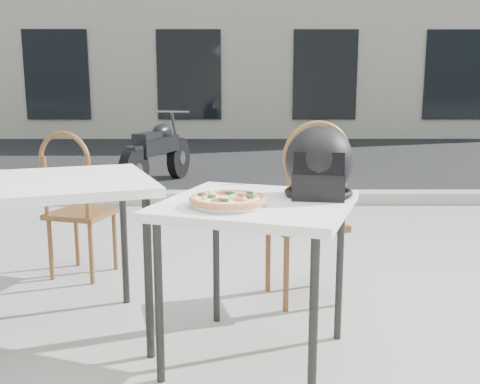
{
  "coord_description": "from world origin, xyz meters",
  "views": [
    {
      "loc": [
        -0.51,
        -2.67,
        1.18
      ],
      "look_at": [
        -0.49,
        -0.51,
        0.78
      ],
      "focal_mm": 40.0,
      "sensor_mm": 36.0,
      "label": 1
    }
  ],
  "objects_px": {
    "pizza": "(228,199)",
    "motorcycle": "(158,154)",
    "plate": "(228,204)",
    "cafe_table_side": "(59,194)",
    "helmet": "(319,165)",
    "cafe_table_main": "(257,215)",
    "cafe_chair_main": "(309,203)",
    "cafe_chair_side": "(75,197)"
  },
  "relations": [
    {
      "from": "helmet",
      "to": "cafe_chair_side",
      "type": "xyz_separation_m",
      "value": [
        -1.38,
        0.98,
        -0.33
      ]
    },
    {
      "from": "plate",
      "to": "helmet",
      "type": "xyz_separation_m",
      "value": [
        0.4,
        0.22,
        0.13
      ]
    },
    {
      "from": "plate",
      "to": "cafe_chair_side",
      "type": "xyz_separation_m",
      "value": [
        -0.98,
        1.19,
        -0.2
      ]
    },
    {
      "from": "cafe_table_main",
      "to": "cafe_chair_main",
      "type": "distance_m",
      "value": 0.72
    },
    {
      "from": "cafe_chair_main",
      "to": "plate",
      "type": "bearing_deg",
      "value": 45.76
    },
    {
      "from": "cafe_table_side",
      "to": "pizza",
      "type": "bearing_deg",
      "value": -22.87
    },
    {
      "from": "cafe_table_main",
      "to": "cafe_chair_main",
      "type": "relative_size",
      "value": 0.94
    },
    {
      "from": "pizza",
      "to": "motorcycle",
      "type": "bearing_deg",
      "value": 101.69
    },
    {
      "from": "cafe_chair_main",
      "to": "motorcycle",
      "type": "bearing_deg",
      "value": -84.83
    },
    {
      "from": "cafe_table_side",
      "to": "motorcycle",
      "type": "height_order",
      "value": "motorcycle"
    },
    {
      "from": "pizza",
      "to": "helmet",
      "type": "relative_size",
      "value": 1.07
    },
    {
      "from": "cafe_table_main",
      "to": "helmet",
      "type": "height_order",
      "value": "helmet"
    },
    {
      "from": "pizza",
      "to": "cafe_table_side",
      "type": "height_order",
      "value": "cafe_table_side"
    },
    {
      "from": "pizza",
      "to": "helmet",
      "type": "height_order",
      "value": "helmet"
    },
    {
      "from": "plate",
      "to": "motorcycle",
      "type": "xyz_separation_m",
      "value": [
        -0.96,
        4.64,
        -0.32
      ]
    },
    {
      "from": "cafe_chair_main",
      "to": "cafe_table_side",
      "type": "bearing_deg",
      "value": 4.72
    },
    {
      "from": "cafe_table_main",
      "to": "plate",
      "type": "bearing_deg",
      "value": -136.03
    },
    {
      "from": "cafe_chair_main",
      "to": "helmet",
      "type": "bearing_deg",
      "value": 71.55
    },
    {
      "from": "motorcycle",
      "to": "cafe_table_side",
      "type": "bearing_deg",
      "value": -71.07
    },
    {
      "from": "plate",
      "to": "cafe_table_side",
      "type": "xyz_separation_m",
      "value": [
        -0.79,
        0.33,
        -0.02
      ]
    },
    {
      "from": "cafe_table_main",
      "to": "pizza",
      "type": "height_order",
      "value": "pizza"
    },
    {
      "from": "cafe_table_side",
      "to": "motorcycle",
      "type": "bearing_deg",
      "value": 92.23
    },
    {
      "from": "motorcycle",
      "to": "cafe_chair_side",
      "type": "bearing_deg",
      "value": -73.69
    },
    {
      "from": "pizza",
      "to": "cafe_chair_main",
      "type": "distance_m",
      "value": 0.9
    },
    {
      "from": "motorcycle",
      "to": "helmet",
      "type": "bearing_deg",
      "value": -56.23
    },
    {
      "from": "pizza",
      "to": "helmet",
      "type": "xyz_separation_m",
      "value": [
        0.4,
        0.21,
        0.11
      ]
    },
    {
      "from": "pizza",
      "to": "motorcycle",
      "type": "xyz_separation_m",
      "value": [
        -0.96,
        4.64,
        -0.35
      ]
    },
    {
      "from": "helmet",
      "to": "motorcycle",
      "type": "height_order",
      "value": "helmet"
    },
    {
      "from": "cafe_chair_main",
      "to": "cafe_chair_side",
      "type": "bearing_deg",
      "value": -31.25
    },
    {
      "from": "cafe_table_side",
      "to": "motorcycle",
      "type": "relative_size",
      "value": 0.58
    },
    {
      "from": "cafe_chair_main",
      "to": "cafe_table_side",
      "type": "relative_size",
      "value": 0.97
    },
    {
      "from": "cafe_chair_main",
      "to": "pizza",
      "type": "bearing_deg",
      "value": 45.75
    },
    {
      "from": "cafe_table_main",
      "to": "cafe_table_side",
      "type": "height_order",
      "value": "cafe_table_side"
    },
    {
      "from": "pizza",
      "to": "motorcycle",
      "type": "relative_size",
      "value": 0.21
    },
    {
      "from": "cafe_chair_side",
      "to": "helmet",
      "type": "bearing_deg",
      "value": 161.44
    },
    {
      "from": "plate",
      "to": "cafe_chair_side",
      "type": "bearing_deg",
      "value": 129.59
    },
    {
      "from": "pizza",
      "to": "cafe_chair_side",
      "type": "relative_size",
      "value": 0.4
    },
    {
      "from": "cafe_table_main",
      "to": "pizza",
      "type": "relative_size",
      "value": 2.54
    },
    {
      "from": "cafe_table_side",
      "to": "cafe_chair_side",
      "type": "distance_m",
      "value": 0.9
    },
    {
      "from": "plate",
      "to": "pizza",
      "type": "distance_m",
      "value": 0.02
    },
    {
      "from": "cafe_table_main",
      "to": "motorcycle",
      "type": "distance_m",
      "value": 4.66
    },
    {
      "from": "helmet",
      "to": "pizza",
      "type": "bearing_deg",
      "value": -142.68
    }
  ]
}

